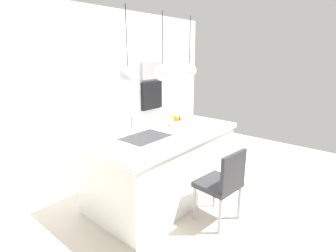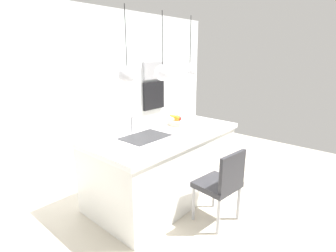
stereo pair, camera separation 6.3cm
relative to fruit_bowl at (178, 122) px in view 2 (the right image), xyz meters
name	(u,v)px [view 2 (the right image)]	position (x,y,z in m)	size (l,w,h in m)	color
floor	(163,195)	(-0.39, -0.07, -0.95)	(6.60, 6.60, 0.00)	beige
back_wall	(88,89)	(-0.39, 1.58, 0.35)	(6.00, 0.10, 2.60)	white
kitchen_island	(163,164)	(-0.39, -0.07, -0.50)	(2.00, 1.07, 0.91)	white
sink_basin	(145,137)	(-0.70, -0.07, -0.05)	(0.56, 0.40, 0.02)	#2D2D30
faucet	(133,122)	(-0.70, 0.15, 0.10)	(0.02, 0.17, 0.22)	silver
fruit_bowl	(178,122)	(0.00, 0.00, 0.00)	(0.30, 0.30, 0.16)	beige
microwave	(153,71)	(1.06, 1.51, 0.59)	(0.54, 0.08, 0.34)	#9E9EA3
oven	(153,95)	(1.06, 1.51, 0.09)	(0.56, 0.08, 0.56)	black
chair_near	(222,182)	(-0.39, -0.95, -0.46)	(0.48, 0.45, 0.87)	#333338
pendant_light_left	(127,75)	(-0.94, -0.07, 0.69)	(0.19, 0.19, 0.79)	silver
pendant_light_center	(163,73)	(-0.39, -0.07, 0.69)	(0.19, 0.19, 0.79)	silver
pendant_light_right	(190,71)	(0.16, -0.07, 0.69)	(0.19, 0.19, 0.79)	silver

